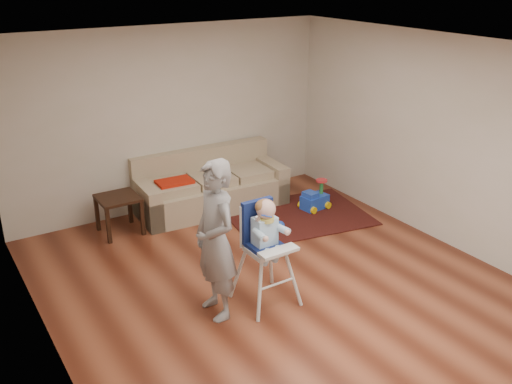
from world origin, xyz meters
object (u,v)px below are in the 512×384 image
side_table (119,215)px  high_chair (266,254)px  sofa (211,182)px  ride_on_toy (315,195)px  toy_ball (280,226)px  adult (215,241)px

side_table → high_chair: bearing=-73.3°
sofa → ride_on_toy: (1.31, -0.87, -0.20)m
side_table → toy_ball: (1.89, -1.16, -0.18)m
sofa → side_table: size_ratio=4.26×
adult → side_table: bearing=-174.0°
adult → sofa: bearing=154.5°
toy_ball → adult: adult is taller
side_table → ride_on_toy: 2.88m
side_table → toy_ball: 2.22m
side_table → adult: bearing=-85.2°
high_chair → sofa: bearing=73.9°
sofa → adult: 2.83m
toy_ball → side_table: bearing=148.5°
ride_on_toy → toy_ball: (-0.89, -0.36, -0.15)m
ride_on_toy → adult: 3.11m
toy_ball → adult: (-1.68, -1.27, 0.77)m
ride_on_toy → adult: (-2.57, -1.64, 0.63)m
side_table → high_chair: high_chair is taller
sofa → toy_ball: (0.42, -1.23, -0.35)m
side_table → ride_on_toy: side_table is taller
sofa → side_table: sofa is taller
side_table → high_chair: 2.65m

